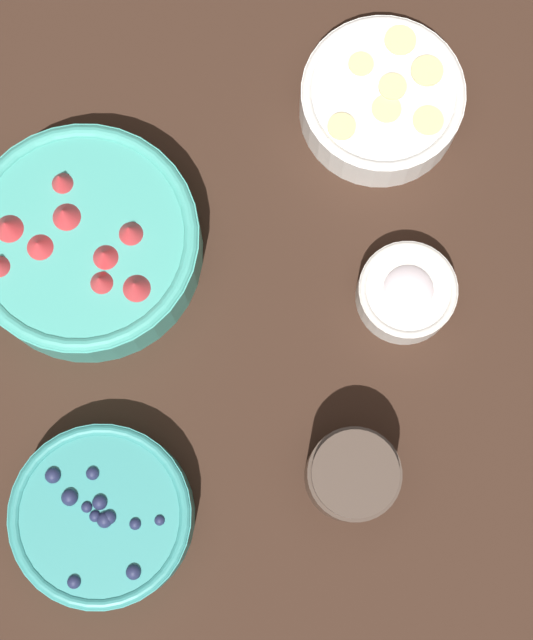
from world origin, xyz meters
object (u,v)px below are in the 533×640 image
bowl_strawberries (84,242)px  jar_chocolate (350,477)px  bowl_cream (407,292)px  bowl_blueberries (102,516)px  bowl_bananas (382,100)px

bowl_strawberries → jar_chocolate: jar_chocolate is taller
bowl_cream → bowl_blueberries: bearing=9.1°
bowl_strawberries → bowl_bananas: 0.34m
bowl_strawberries → bowl_bananas: bearing=179.7°
bowl_strawberries → bowl_blueberries: (0.10, 0.25, -0.01)m
bowl_cream → jar_chocolate: 0.19m
bowl_blueberries → jar_chocolate: bearing=161.5°
bowl_strawberries → bowl_blueberries: 0.27m
bowl_bananas → bowl_cream: 0.20m
bowl_bananas → bowl_cream: bearing=68.7°
bowl_strawberries → jar_chocolate: bearing=111.0°
bowl_blueberries → bowl_bananas: bearing=-150.6°
bowl_blueberries → bowl_bananas: (-0.44, -0.25, 0.00)m
bowl_bananas → bowl_strawberries: bearing=-0.3°
bowl_strawberries → bowl_bananas: (-0.34, 0.00, -0.01)m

